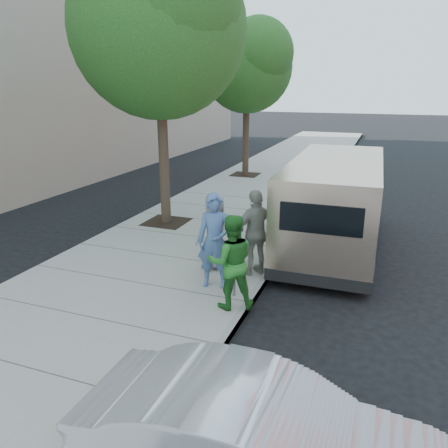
{
  "coord_description": "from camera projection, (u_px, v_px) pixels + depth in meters",
  "views": [
    {
      "loc": [
        3.58,
        -8.5,
        4.01
      ],
      "look_at": [
        0.4,
        0.02,
        1.1
      ],
      "focal_mm": 35.0,
      "sensor_mm": 36.0,
      "label": 1
    }
  ],
  "objects": [
    {
      "name": "ground",
      "position": [
        207.0,
        268.0,
        10.0
      ],
      "size": [
        120.0,
        120.0,
        0.0
      ],
      "primitive_type": "plane",
      "color": "black",
      "rests_on": "ground"
    },
    {
      "name": "curb_face",
      "position": [
        268.0,
        274.0,
        9.5
      ],
      "size": [
        0.12,
        60.0,
        0.16
      ],
      "primitive_type": "cube",
      "color": "gray",
      "rests_on": "ground"
    },
    {
      "name": "person_striped_polo",
      "position": [
        256.0,
        233.0,
        9.09
      ],
      "size": [
        1.07,
        1.08,
        1.83
      ],
      "primitive_type": "imported",
      "rotation": [
        0.0,
        0.0,
        3.93
      ],
      "color": "gray",
      "rests_on": "sidewalk"
    },
    {
      "name": "tree_near",
      "position": [
        160.0,
        22.0,
        11.2
      ],
      "size": [
        4.62,
        4.6,
        7.53
      ],
      "color": "black",
      "rests_on": "sidewalk"
    },
    {
      "name": "sidewalk",
      "position": [
        168.0,
        259.0,
        10.31
      ],
      "size": [
        5.0,
        60.0,
        0.15
      ],
      "primitive_type": "cube",
      "color": "gray",
      "rests_on": "ground"
    },
    {
      "name": "person_green_shirt",
      "position": [
        231.0,
        262.0,
        7.71
      ],
      "size": [
        1.05,
        0.97,
        1.74
      ],
      "primitive_type": "imported",
      "rotation": [
        0.0,
        0.0,
        3.61
      ],
      "color": "#277828",
      "rests_on": "sidewalk"
    },
    {
      "name": "parking_meter",
      "position": [
        234.0,
        240.0,
        8.05
      ],
      "size": [
        0.34,
        0.22,
        1.55
      ],
      "rotation": [
        0.0,
        0.0,
        0.39
      ],
      "color": "gray",
      "rests_on": "sidewalk"
    },
    {
      "name": "van",
      "position": [
        334.0,
        202.0,
        10.9
      ],
      "size": [
        2.21,
        6.21,
        2.28
      ],
      "rotation": [
        0.0,
        0.0,
        0.02
      ],
      "color": "beige",
      "rests_on": "ground"
    },
    {
      "name": "person_gray_shirt",
      "position": [
        215.0,
        231.0,
        9.43
      ],
      "size": [
        0.98,
        0.95,
        1.69
      ],
      "primitive_type": "imported",
      "rotation": [
        0.0,
        0.0,
        3.86
      ],
      "color": "#969698",
      "rests_on": "sidewalk"
    },
    {
      "name": "sedan",
      "position": [
        264.0,
        448.0,
        4.25
      ],
      "size": [
        3.86,
        1.37,
        1.27
      ],
      "primitive_type": "imported",
      "rotation": [
        0.0,
        0.0,
        1.58
      ],
      "color": "silver",
      "rests_on": "ground"
    },
    {
      "name": "person_officer",
      "position": [
        215.0,
        241.0,
        8.5
      ],
      "size": [
        0.79,
        0.62,
        1.9
      ],
      "primitive_type": "imported",
      "rotation": [
        0.0,
        0.0,
        0.26
      ],
      "color": "#49699B",
      "rests_on": "sidewalk"
    },
    {
      "name": "tree_far",
      "position": [
        248.0,
        63.0,
        18.19
      ],
      "size": [
        3.92,
        3.8,
        6.49
      ],
      "color": "black",
      "rests_on": "sidewalk"
    }
  ]
}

